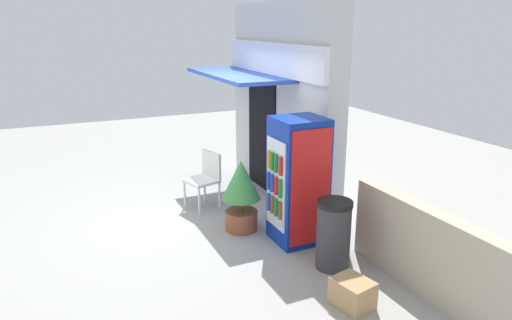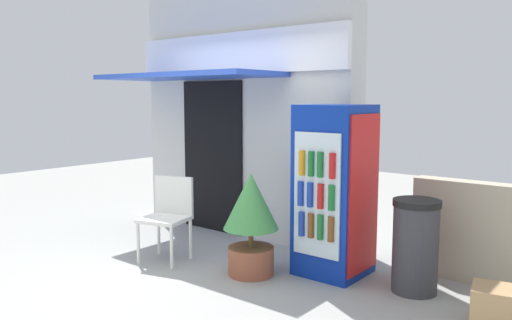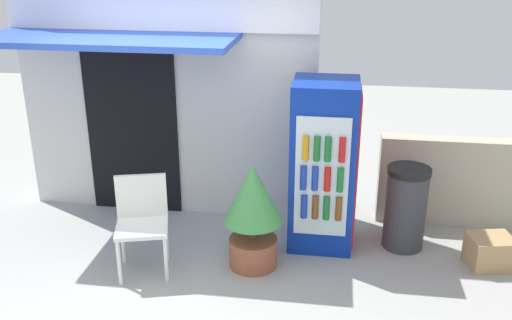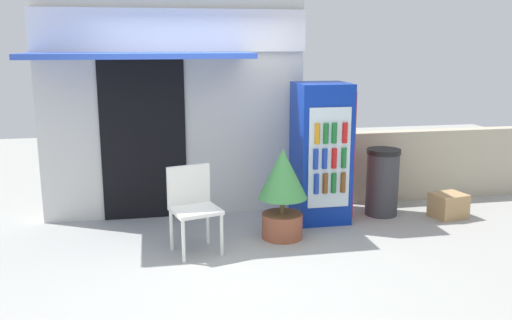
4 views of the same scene
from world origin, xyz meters
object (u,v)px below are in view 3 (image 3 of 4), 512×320
Objects in this scene: plastic_chair at (142,217)px; potted_plant_near_shop at (253,209)px; cardboard_box at (490,252)px; trash_bin at (406,208)px; drink_cooler at (324,165)px.

potted_plant_near_shop reaches higher than plastic_chair.
cardboard_box is (3.28, 0.50, -0.38)m from plastic_chair.
plastic_chair is at bearing -162.79° from trash_bin.
potted_plant_near_shop is 1.59m from trash_bin.
drink_cooler reaches higher than plastic_chair.
plastic_chair reaches higher than cardboard_box.
potted_plant_near_shop is at bearing -138.41° from drink_cooler.
drink_cooler is 4.24× the size of cardboard_box.
plastic_chair is at bearing -155.90° from drink_cooler.
plastic_chair is 2.26× the size of cardboard_box.
trash_bin is at bearing 2.17° from drink_cooler.
trash_bin is at bearing 21.91° from potted_plant_near_shop.
plastic_chair is 1.04m from potted_plant_near_shop.
potted_plant_near_shop is at bearing -172.04° from cardboard_box.
potted_plant_near_shop is 2.32m from cardboard_box.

